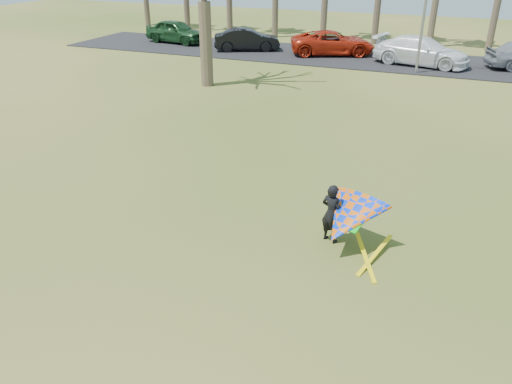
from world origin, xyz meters
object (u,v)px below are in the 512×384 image
at_px(car_2, 333,43).
at_px(car_3, 421,51).
at_px(kite_flyer, 346,218).
at_px(car_1, 247,39).
at_px(car_0, 176,31).

bearing_deg(car_2, car_3, -123.19).
height_order(car_2, kite_flyer, kite_flyer).
bearing_deg(car_1, car_2, -107.29).
relative_size(car_2, kite_flyer, 2.33).
bearing_deg(kite_flyer, car_1, 118.14).
bearing_deg(car_0, car_1, -89.39).
bearing_deg(kite_flyer, car_0, 127.83).
xyz_separation_m(car_0, car_2, (12.09, -0.14, -0.05)).
bearing_deg(car_1, car_3, -116.63).
distance_m(car_0, kite_flyer, 29.80).
relative_size(car_0, car_1, 1.07).
distance_m(car_1, kite_flyer, 25.67).
height_order(car_0, car_2, car_0).
relative_size(car_0, car_2, 0.87).
bearing_deg(car_3, car_2, 90.90).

